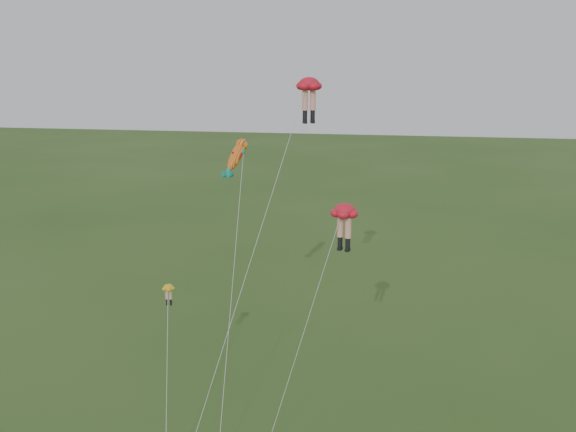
# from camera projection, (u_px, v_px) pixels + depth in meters

# --- Properties ---
(legs_kite_red_high) EXTENTS (6.75, 11.22, 21.09)m
(legs_kite_red_high) POSITION_uv_depth(u_px,v_px,m) (308.00, 91.00, 41.26)
(legs_kite_red_high) COLOR red
(legs_kite_red_high) RESTS_ON ground
(legs_kite_red_mid) EXTENTS (5.20, 4.39, 14.40)m
(legs_kite_red_mid) POSITION_uv_depth(u_px,v_px,m) (344.00, 217.00, 36.11)
(legs_kite_red_mid) COLOR red
(legs_kite_red_mid) RESTS_ON ground
(legs_kite_yellow) EXTENTS (2.85, 8.55, 8.46)m
(legs_kite_yellow) POSITION_uv_depth(u_px,v_px,m) (168.00, 301.00, 40.03)
(legs_kite_yellow) COLOR gold
(legs_kite_yellow) RESTS_ON ground
(fish_kite) EXTENTS (2.86, 14.68, 16.98)m
(fish_kite) POSITION_uv_depth(u_px,v_px,m) (237.00, 156.00, 44.74)
(fish_kite) COLOR gold
(fish_kite) RESTS_ON ground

